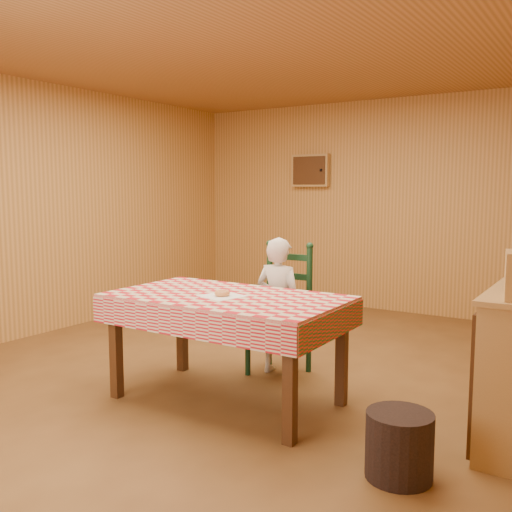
{
  "coord_description": "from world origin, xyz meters",
  "views": [
    {
      "loc": [
        2.56,
        -3.81,
        1.51
      ],
      "look_at": [
        0.0,
        0.2,
        0.95
      ],
      "focal_mm": 40.0,
      "sensor_mm": 36.0,
      "label": 1
    }
  ],
  "objects": [
    {
      "name": "napkin",
      "position": [
        0.26,
        -0.65,
        0.77
      ],
      "size": [
        0.32,
        0.32,
        0.0
      ],
      "primitive_type": "cube",
      "rotation": [
        0.0,
        0.0,
        -0.26
      ],
      "color": "white",
      "rests_on": "dining_table"
    },
    {
      "name": "donut",
      "position": [
        0.26,
        -0.65,
        0.79
      ],
      "size": [
        0.13,
        0.13,
        0.04
      ],
      "primitive_type": "torus",
      "rotation": [
        0.0,
        0.0,
        -0.16
      ],
      "color": "#D58A4C",
      "rests_on": "napkin"
    },
    {
      "name": "dining_table",
      "position": [
        0.26,
        -0.6,
        0.69
      ],
      "size": [
        1.66,
        0.96,
        0.77
      ],
      "color": "#472813",
      "rests_on": "ground"
    },
    {
      "name": "ladder_chair",
      "position": [
        0.26,
        0.19,
        0.5
      ],
      "size": [
        0.44,
        0.4,
        1.08
      ],
      "color": "black",
      "rests_on": "ground"
    },
    {
      "name": "ground",
      "position": [
        0.0,
        0.0,
        0.0
      ],
      "size": [
        6.0,
        6.0,
        0.0
      ],
      "primitive_type": "plane",
      "color": "brown",
      "rests_on": "ground"
    },
    {
      "name": "seated_child",
      "position": [
        0.26,
        0.13,
        0.56
      ],
      "size": [
        0.41,
        0.27,
        1.12
      ],
      "primitive_type": "imported",
      "rotation": [
        0.0,
        0.0,
        3.14
      ],
      "color": "silver",
      "rests_on": "ground"
    },
    {
      "name": "storage_bin",
      "position": [
        1.66,
        -1.0,
        0.18
      ],
      "size": [
        0.37,
        0.37,
        0.35
      ],
      "primitive_type": "cylinder",
      "rotation": [
        0.0,
        0.0,
        0.06
      ],
      "color": "black",
      "rests_on": "ground"
    },
    {
      "name": "cabin_walls",
      "position": [
        -0.0,
        0.53,
        1.83
      ],
      "size": [
        5.1,
        6.05,
        2.65
      ],
      "color": "#C28B46",
      "rests_on": "ground"
    }
  ]
}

